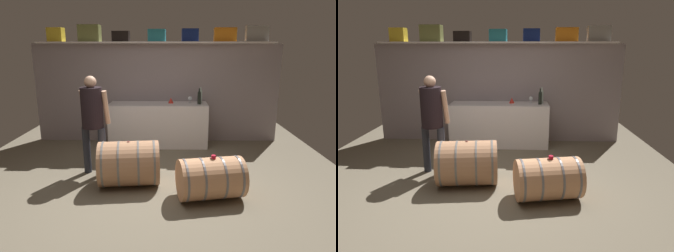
# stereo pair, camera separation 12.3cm
# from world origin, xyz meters

# --- Properties ---
(ground_plane) EXTENTS (6.35, 8.21, 0.02)m
(ground_plane) POSITION_xyz_m (0.00, 0.63, -0.01)
(ground_plane) COLOR #6F6552
(back_wall_panel) EXTENTS (5.15, 0.10, 2.07)m
(back_wall_panel) POSITION_xyz_m (0.00, 2.50, 1.03)
(back_wall_panel) COLOR gray
(back_wall_panel) RESTS_ON ground
(high_shelf_board) EXTENTS (4.74, 0.40, 0.03)m
(high_shelf_board) POSITION_xyz_m (0.00, 2.35, 2.08)
(high_shelf_board) COLOR silver
(high_shelf_board) RESTS_ON back_wall_panel
(toolcase_yellow) EXTENTS (0.31, 0.23, 0.27)m
(toolcase_yellow) POSITION_xyz_m (-2.00, 2.35, 2.23)
(toolcase_yellow) COLOR gold
(toolcase_yellow) RESTS_ON high_shelf_board
(toolcase_olive) EXTENTS (0.42, 0.26, 0.33)m
(toolcase_olive) POSITION_xyz_m (-1.33, 2.35, 2.26)
(toolcase_olive) COLOR olive
(toolcase_olive) RESTS_ON high_shelf_board
(toolcase_black) EXTENTS (0.34, 0.25, 0.20)m
(toolcase_black) POSITION_xyz_m (-0.70, 2.35, 2.20)
(toolcase_black) COLOR black
(toolcase_black) RESTS_ON high_shelf_board
(toolcase_teal) EXTENTS (0.35, 0.31, 0.24)m
(toolcase_teal) POSITION_xyz_m (0.02, 2.35, 2.22)
(toolcase_teal) COLOR teal
(toolcase_teal) RESTS_ON high_shelf_board
(toolcase_navy) EXTENTS (0.33, 0.22, 0.25)m
(toolcase_navy) POSITION_xyz_m (0.68, 2.35, 2.22)
(toolcase_navy) COLOR navy
(toolcase_navy) RESTS_ON high_shelf_board
(toolcase_orange) EXTENTS (0.44, 0.23, 0.27)m
(toolcase_orange) POSITION_xyz_m (1.37, 2.35, 2.23)
(toolcase_orange) COLOR orange
(toolcase_orange) RESTS_ON high_shelf_board
(toolcase_grey) EXTENTS (0.44, 0.19, 0.31)m
(toolcase_grey) POSITION_xyz_m (2.00, 2.35, 2.25)
(toolcase_grey) COLOR gray
(toolcase_grey) RESTS_ON high_shelf_board
(work_cabinet) EXTENTS (1.99, 0.62, 0.88)m
(work_cabinet) POSITION_xyz_m (0.05, 2.13, 0.44)
(work_cabinet) COLOR white
(work_cabinet) RESTS_ON ground
(wine_bottle_dark) EXTENTS (0.07, 0.07, 0.32)m
(wine_bottle_dark) POSITION_xyz_m (0.87, 2.08, 1.02)
(wine_bottle_dark) COLOR black
(wine_bottle_dark) RESTS_ON work_cabinet
(wine_bottle_clear) EXTENTS (0.06, 0.06, 0.33)m
(wine_bottle_clear) POSITION_xyz_m (0.91, 2.19, 1.03)
(wine_bottle_clear) COLOR #B2C8BC
(wine_bottle_clear) RESTS_ON work_cabinet
(wine_glass) EXTENTS (0.09, 0.09, 0.14)m
(wine_glass) POSITION_xyz_m (0.69, 2.21, 0.97)
(wine_glass) COLOR white
(wine_glass) RESTS_ON work_cabinet
(red_funnel) EXTENTS (0.11, 0.11, 0.12)m
(red_funnel) POSITION_xyz_m (0.30, 2.19, 0.94)
(red_funnel) COLOR red
(red_funnel) RESTS_ON work_cabinet
(wine_barrel_near) EXTENTS (0.94, 0.70, 0.58)m
(wine_barrel_near) POSITION_xyz_m (0.84, -0.17, 0.28)
(wine_barrel_near) COLOR tan
(wine_barrel_near) RESTS_ON ground
(wine_barrel_far) EXTENTS (0.93, 0.75, 0.67)m
(wine_barrel_far) POSITION_xyz_m (-0.30, 0.23, 0.33)
(wine_barrel_far) COLOR tan
(wine_barrel_far) RESTS_ON ground
(tasting_cup) EXTENTS (0.06, 0.06, 0.04)m
(tasting_cup) POSITION_xyz_m (0.87, -0.17, 0.59)
(tasting_cup) COLOR red
(tasting_cup) RESTS_ON wine_barrel_near
(winemaker_pouring) EXTENTS (0.49, 0.41, 1.57)m
(winemaker_pouring) POSITION_xyz_m (-0.91, 0.65, 0.96)
(winemaker_pouring) COLOR #2B2E38
(winemaker_pouring) RESTS_ON ground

